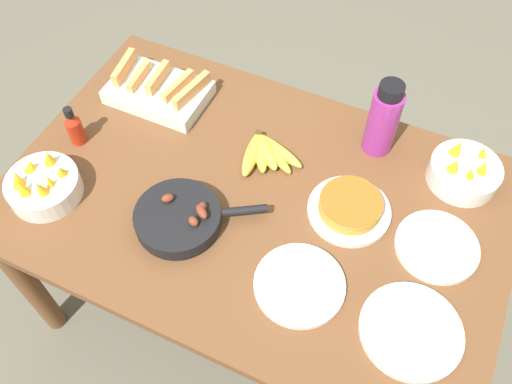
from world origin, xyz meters
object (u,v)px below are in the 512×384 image
melon_tray (159,90)px  empty_plate_far_right (437,246)px  empty_plate_far_left (300,285)px  hot_sauce_bottle (74,127)px  empty_plate_near_front (411,331)px  water_bottle (383,119)px  skillet (180,218)px  fruit_bowl_mango (43,185)px  frittata_plate_center (350,207)px  fruit_bowl_citrus (464,172)px  banana_bunch (265,152)px

melon_tray → empty_plate_far_right: melon_tray is taller
empty_plate_far_left → hot_sauce_bottle: (-0.80, 0.17, 0.05)m
empty_plate_near_front → water_bottle: water_bottle is taller
skillet → hot_sauce_bottle: (-0.43, 0.13, 0.03)m
fruit_bowl_mango → water_bottle: 0.99m
frittata_plate_center → water_bottle: 0.28m
skillet → fruit_bowl_citrus: 0.82m
hot_sauce_bottle → melon_tray: bearing=63.8°
skillet → fruit_bowl_mango: size_ratio=1.60×
water_bottle → hot_sauce_bottle: 0.92m
empty_plate_near_front → empty_plate_far_left: bearing=-179.8°
skillet → empty_plate_near_front: 0.66m
skillet → water_bottle: water_bottle is taller
fruit_bowl_citrus → water_bottle: water_bottle is taller
empty_plate_far_left → fruit_bowl_citrus: size_ratio=1.16×
banana_bunch → water_bottle: water_bottle is taller
empty_plate_far_right → hot_sauce_bottle: (-1.10, -0.09, 0.05)m
empty_plate_near_front → melon_tray: bearing=155.8°
melon_tray → frittata_plate_center: bearing=-13.1°
fruit_bowl_citrus → hot_sauce_bottle: size_ratio=1.47×
fruit_bowl_citrus → water_bottle: bearing=176.3°
fruit_bowl_mango → frittata_plate_center: bearing=20.6°
banana_bunch → empty_plate_far_left: size_ratio=0.82×
melon_tray → fruit_bowl_citrus: fruit_bowl_citrus is taller
empty_plate_far_right → skillet: bearing=-161.5°
empty_plate_far_right → water_bottle: (-0.26, 0.27, 0.11)m
empty_plate_near_front → fruit_bowl_citrus: bearing=89.3°
frittata_plate_center → empty_plate_far_left: size_ratio=0.99×
banana_bunch → frittata_plate_center: frittata_plate_center is taller
water_bottle → hot_sauce_bottle: (-0.84, -0.37, -0.06)m
fruit_bowl_citrus → water_bottle: size_ratio=0.80×
skillet → melon_tray: bearing=95.6°
empty_plate_near_front → empty_plate_far_right: 0.26m
fruit_bowl_mango → water_bottle: bearing=35.3°
banana_bunch → frittata_plate_center: (0.30, -0.09, 0.01)m
empty_plate_near_front → empty_plate_far_left: size_ratio=1.07×
skillet → empty_plate_far_left: 0.37m
skillet → fruit_bowl_citrus: bearing=3.9°
fruit_bowl_mango → fruit_bowl_citrus: size_ratio=1.02×
empty_plate_far_right → hot_sauce_bottle: 1.10m
banana_bunch → hot_sauce_bottle: size_ratio=1.40×
fruit_bowl_mango → water_bottle: water_bottle is taller
frittata_plate_center → empty_plate_near_front: 0.37m
frittata_plate_center → fruit_bowl_mango: (-0.81, -0.30, 0.01)m
skillet → fruit_bowl_mango: 0.41m
empty_plate_far_left → water_bottle: water_bottle is taller
hot_sauce_bottle → empty_plate_far_right: bearing=4.7°
melon_tray → water_bottle: 0.72m
fruit_bowl_mango → empty_plate_far_left: bearing=2.7°
empty_plate_near_front → banana_bunch: bearing=147.3°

